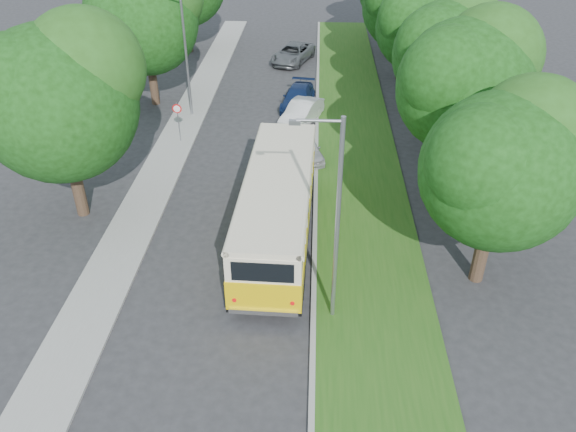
{
  "coord_description": "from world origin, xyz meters",
  "views": [
    {
      "loc": [
        3.44,
        -18.08,
        14.6
      ],
      "look_at": [
        2.42,
        1.98,
        1.5
      ],
      "focal_mm": 35.0,
      "sensor_mm": 36.0,
      "label": 1
    }
  ],
  "objects_px": {
    "vintage_bus": "(278,208)",
    "car_white": "(301,113)",
    "lamppost_near": "(335,219)",
    "car_blue": "(298,97)",
    "lamppost_far": "(184,53)",
    "car_silver": "(306,148)",
    "car_grey": "(293,53)"
  },
  "relations": [
    {
      "from": "lamppost_far",
      "to": "vintage_bus",
      "type": "xyz_separation_m",
      "value": [
        6.66,
        -13.65,
        -2.47
      ]
    },
    {
      "from": "lamppost_near",
      "to": "lamppost_far",
      "type": "distance_m",
      "value": 20.53
    },
    {
      "from": "car_blue",
      "to": "car_silver",
      "type": "bearing_deg",
      "value": -76.64
    },
    {
      "from": "lamppost_far",
      "to": "car_silver",
      "type": "bearing_deg",
      "value": -36.3
    },
    {
      "from": "car_white",
      "to": "car_blue",
      "type": "relative_size",
      "value": 0.94
    },
    {
      "from": "lamppost_near",
      "to": "vintage_bus",
      "type": "xyz_separation_m",
      "value": [
        -2.25,
        4.85,
        -2.73
      ]
    },
    {
      "from": "lamppost_far",
      "to": "vintage_bus",
      "type": "relative_size",
      "value": 0.68
    },
    {
      "from": "lamppost_far",
      "to": "car_white",
      "type": "relative_size",
      "value": 1.73
    },
    {
      "from": "lamppost_far",
      "to": "car_white",
      "type": "distance_m",
      "value": 8.1
    },
    {
      "from": "car_blue",
      "to": "lamppost_near",
      "type": "bearing_deg",
      "value": -76.63
    },
    {
      "from": "car_silver",
      "to": "car_grey",
      "type": "height_order",
      "value": "car_grey"
    },
    {
      "from": "lamppost_near",
      "to": "car_blue",
      "type": "height_order",
      "value": "lamppost_near"
    },
    {
      "from": "car_white",
      "to": "car_silver",
      "type": "bearing_deg",
      "value": -64.55
    },
    {
      "from": "car_white",
      "to": "car_blue",
      "type": "xyz_separation_m",
      "value": [
        -0.31,
        2.73,
        -0.05
      ]
    },
    {
      "from": "vintage_bus",
      "to": "lamppost_far",
      "type": "bearing_deg",
      "value": 117.68
    },
    {
      "from": "car_white",
      "to": "vintage_bus",
      "type": "bearing_deg",
      "value": -72.12
    },
    {
      "from": "vintage_bus",
      "to": "car_silver",
      "type": "bearing_deg",
      "value": 84.27
    },
    {
      "from": "lamppost_near",
      "to": "car_blue",
      "type": "relative_size",
      "value": 1.74
    },
    {
      "from": "lamppost_far",
      "to": "car_grey",
      "type": "xyz_separation_m",
      "value": [
        6.24,
        11.51,
        -3.4
      ]
    },
    {
      "from": "lamppost_far",
      "to": "vintage_bus",
      "type": "height_order",
      "value": "lamppost_far"
    },
    {
      "from": "car_grey",
      "to": "lamppost_far",
      "type": "bearing_deg",
      "value": -99.57
    },
    {
      "from": "vintage_bus",
      "to": "car_grey",
      "type": "xyz_separation_m",
      "value": [
        -0.42,
        25.16,
        -0.93
      ]
    },
    {
      "from": "vintage_bus",
      "to": "car_grey",
      "type": "relative_size",
      "value": 2.15
    },
    {
      "from": "vintage_bus",
      "to": "car_white",
      "type": "xyz_separation_m",
      "value": [
        0.64,
        12.82,
        -0.93
      ]
    },
    {
      "from": "lamppost_near",
      "to": "car_grey",
      "type": "distance_m",
      "value": 30.34
    },
    {
      "from": "lamppost_near",
      "to": "vintage_bus",
      "type": "distance_m",
      "value": 6.0
    },
    {
      "from": "lamppost_near",
      "to": "car_grey",
      "type": "height_order",
      "value": "lamppost_near"
    },
    {
      "from": "lamppost_near",
      "to": "vintage_bus",
      "type": "bearing_deg",
      "value": 114.86
    },
    {
      "from": "car_grey",
      "to": "lamppost_near",
      "type": "bearing_deg",
      "value": -66.03
    },
    {
      "from": "lamppost_near",
      "to": "car_silver",
      "type": "relative_size",
      "value": 2.24
    },
    {
      "from": "lamppost_far",
      "to": "lamppost_near",
      "type": "bearing_deg",
      "value": -64.29
    },
    {
      "from": "car_white",
      "to": "car_blue",
      "type": "bearing_deg",
      "value": 117.24
    }
  ]
}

